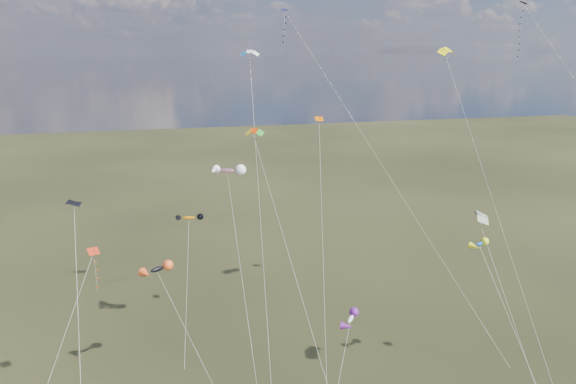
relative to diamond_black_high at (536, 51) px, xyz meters
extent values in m
cube|color=black|center=(-1.27, 1.57, 5.44)|extent=(1.07, 1.11, 0.40)
cube|color=#100F53|center=(-26.94, 14.46, 5.11)|extent=(0.86, 0.84, 0.24)
cylinder|color=silver|center=(-17.81, 0.82, -13.97)|extent=(18.30, 27.30, 38.16)
cube|color=#332316|center=(-8.67, -12.81, -32.98)|extent=(0.10, 0.10, 0.12)
cube|color=black|center=(-50.20, -14.18, -10.94)|extent=(1.02, 1.06, 0.30)
cube|color=red|center=(-50.32, -6.08, -17.94)|extent=(1.23, 1.17, 0.47)
cylinder|color=silver|center=(-53.55, -11.71, -25.49)|extent=(6.49, 11.29, 15.11)
cube|color=#EB5B00|center=(-26.34, 0.96, -7.31)|extent=(0.97, 0.90, 0.42)
cylinder|color=silver|center=(-27.91, -5.98, -20.17)|extent=(3.17, 13.91, 25.74)
cylinder|color=silver|center=(-8.52, -7.39, -16.46)|extent=(2.48, 21.14, 33.16)
cylinder|color=silver|center=(-33.98, -3.29, -16.57)|extent=(2.81, 24.35, 32.96)
cylinder|color=silver|center=(-13.59, -18.66, -23.91)|extent=(2.69, 9.91, 18.27)
cylinder|color=silver|center=(-31.93, -10.25, -20.68)|extent=(3.63, 21.87, 24.73)
ellipsoid|color=black|center=(-44.79, -3.49, -21.48)|extent=(3.08, 2.48, 1.18)
cylinder|color=silver|center=(-42.00, -7.84, -27.26)|extent=(5.62, 8.73, 11.58)
ellipsoid|color=#DC6E01|center=(-40.93, 4.96, -18.98)|extent=(3.02, 1.36, 0.88)
cylinder|color=silver|center=(-41.82, 0.34, -26.01)|extent=(1.82, 9.26, 14.08)
cube|color=#332316|center=(-42.72, -4.28, -32.98)|extent=(0.10, 0.10, 0.12)
ellipsoid|color=white|center=(-29.85, -19.08, -20.69)|extent=(2.10, 2.43, 0.83)
ellipsoid|color=red|center=(-36.52, 2.77, -13.03)|extent=(3.83, 2.98, 1.46)
cylinder|color=silver|center=(-36.20, -3.99, -23.03)|extent=(0.67, 13.54, 20.02)
ellipsoid|color=#1047B1|center=(-12.90, -11.08, -18.90)|extent=(2.15, 1.62, 0.95)
cylinder|color=silver|center=(-12.14, -17.00, -25.97)|extent=(1.55, 11.86, 14.15)
camera|label=1|loc=(-43.77, -53.48, -0.06)|focal=32.00mm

